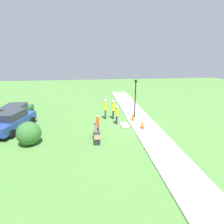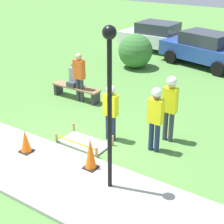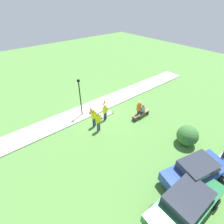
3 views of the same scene
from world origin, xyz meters
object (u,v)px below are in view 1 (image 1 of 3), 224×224
person_seated_on_bench (96,129)px  parked_car_green (15,113)px  traffic_cone_near_patch (142,124)px  parked_car_blue (12,121)px  worker_supervisor (105,107)px  worker_trainee (117,113)px  bystander_in_orange_shirt (98,125)px  traffic_cone_far_patch (133,116)px  park_bench (97,135)px  worker_assistant (113,108)px  lamppost_near (135,93)px

person_seated_on_bench → parked_car_green: bearing=57.2°
traffic_cone_near_patch → parked_car_blue: parked_car_blue is taller
worker_supervisor → parked_car_blue: (-1.75, 7.73, -0.38)m
person_seated_on_bench → worker_trainee: size_ratio=0.52×
bystander_in_orange_shirt → parked_car_green: bearing=59.8°
worker_supervisor → traffic_cone_far_patch: bearing=-110.0°
worker_trainee → traffic_cone_far_patch: bearing=-73.2°
worker_supervisor → parked_car_blue: size_ratio=0.43×
park_bench → parked_car_green: 8.73m
bystander_in_orange_shirt → traffic_cone_near_patch: bearing=-73.2°
traffic_cone_near_patch → worker_supervisor: worker_supervisor is taller
worker_assistant → traffic_cone_near_patch: bearing=-142.7°
parked_car_green → traffic_cone_near_patch: bearing=-104.6°
traffic_cone_near_patch → worker_trainee: worker_trainee is taller
worker_trainee → bystander_in_orange_shirt: size_ratio=0.94×
traffic_cone_near_patch → bystander_in_orange_shirt: bystander_in_orange_shirt is taller
person_seated_on_bench → bystander_in_orange_shirt: bystander_in_orange_shirt is taller
traffic_cone_near_patch → parked_car_green: (3.23, 11.24, 0.37)m
park_bench → parked_car_blue: size_ratio=0.43×
bystander_in_orange_shirt → parked_car_blue: 7.18m
worker_supervisor → person_seated_on_bench: bearing=166.4°
traffic_cone_near_patch → traffic_cone_far_patch: size_ratio=0.78×
parked_car_blue → parked_car_green: (2.14, 0.67, -0.04)m
traffic_cone_near_patch → lamppost_near: lamppost_near is taller
worker_supervisor → worker_trainee: 1.67m
traffic_cone_far_patch → bystander_in_orange_shirt: size_ratio=0.45×
traffic_cone_far_patch → park_bench: 4.82m
worker_assistant → bystander_in_orange_shirt: 4.22m
person_seated_on_bench → parked_car_blue: size_ratio=0.19×
worker_trainee → parked_car_blue: 8.62m
traffic_cone_far_patch → worker_assistant: bearing=64.4°
bystander_in_orange_shirt → lamppost_near: size_ratio=0.49×
traffic_cone_near_patch → lamppost_near: bearing=-0.1°
traffic_cone_near_patch → park_bench: traffic_cone_near_patch is taller
worker_assistant → park_bench: bearing=157.2°
person_seated_on_bench → lamppost_near: size_ratio=0.24×
traffic_cone_far_patch → worker_supervisor: (0.91, 2.50, 0.70)m
park_bench → worker_supervisor: 4.41m
person_seated_on_bench → bystander_in_orange_shirt: size_ratio=0.49×
bystander_in_orange_shirt → parked_car_green: (4.35, 7.49, -0.24)m
worker_assistant → parked_car_blue: 8.64m
park_bench → bystander_in_orange_shirt: bystander_in_orange_shirt is taller
worker_supervisor → bystander_in_orange_shirt: size_ratio=1.09×
worker_assistant → parked_car_blue: size_ratio=0.41×
worker_supervisor → lamppost_near: 3.14m
traffic_cone_near_patch → parked_car_green: bearing=74.0°
traffic_cone_far_patch → park_bench: traffic_cone_far_patch is taller
worker_supervisor → bystander_in_orange_shirt: worker_supervisor is taller
worker_assistant → worker_trainee: 1.35m
worker_supervisor → parked_car_green: bearing=87.3°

